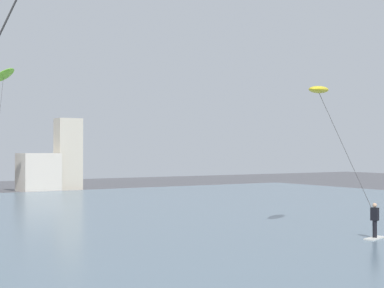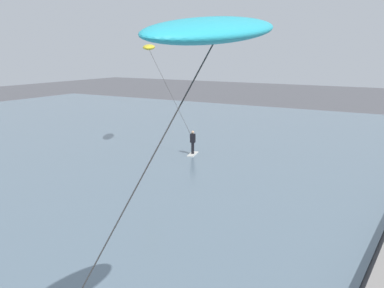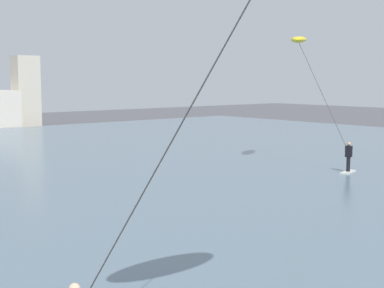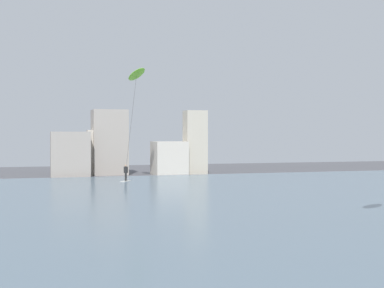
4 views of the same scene
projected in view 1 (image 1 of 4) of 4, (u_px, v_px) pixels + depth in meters
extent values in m
cube|color=beige|center=(38.00, 172.00, 59.74)|extent=(3.75, 3.82, 3.90)
cube|color=beige|center=(68.00, 154.00, 61.31)|extent=(2.52, 2.09, 7.57)
cube|color=silver|center=(375.00, 238.00, 26.83)|extent=(1.47, 0.80, 0.06)
cylinder|color=black|center=(375.00, 229.00, 26.83)|extent=(0.20, 0.20, 0.78)
cube|color=black|center=(375.00, 214.00, 26.84)|extent=(0.30, 0.39, 0.60)
sphere|color=tan|center=(375.00, 205.00, 26.85)|extent=(0.20, 0.20, 0.20)
cylinder|color=#333333|center=(345.00, 151.00, 28.23)|extent=(0.26, 3.38, 5.97)
ellipsoid|color=yellow|center=(319.00, 90.00, 29.62)|extent=(2.62, 2.07, 0.53)
ellipsoid|color=#7AD133|center=(3.00, 75.00, 52.15)|extent=(1.80, 3.94, 1.22)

